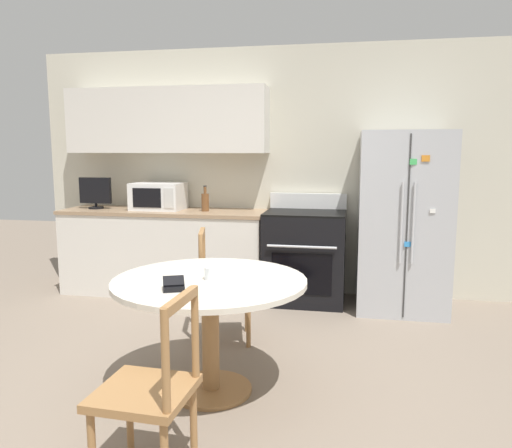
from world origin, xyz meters
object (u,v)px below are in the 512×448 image
object	(u,v)px
candle_glass	(211,274)
counter_bottle	(205,201)
countertop_tv	(95,192)
wallet	(174,285)
dining_chair_far	(223,288)
microwave	(158,196)
oven_range	(305,256)
refrigerator	(403,222)
dining_chair_near	(150,392)

from	to	relation	value
candle_glass	counter_bottle	bearing A→B (deg)	107.57
countertop_tv	wallet	distance (m)	2.92
countertop_tv	dining_chair_far	world-z (taller)	countertop_tv
microwave	candle_glass	size ratio (longest dim) A/B	5.99
countertop_tv	wallet	world-z (taller)	countertop_tv
oven_range	dining_chair_far	distance (m)	1.31
candle_glass	wallet	bearing A→B (deg)	-120.06
candle_glass	wallet	distance (m)	0.30
countertop_tv	counter_bottle	bearing A→B (deg)	0.36
microwave	counter_bottle	xyz separation A→B (m)	(0.53, -0.05, -0.04)
refrigerator	candle_glass	world-z (taller)	refrigerator
oven_range	dining_chair_far	world-z (taller)	oven_range
microwave	dining_chair_near	distance (m)	3.27
dining_chair_near	microwave	bearing A→B (deg)	23.54
dining_chair_near	dining_chair_far	size ratio (longest dim) A/B	1.00
refrigerator	countertop_tv	bearing A→B (deg)	178.88
counter_bottle	wallet	xyz separation A→B (m)	(0.51, -2.34, -0.23)
microwave	wallet	world-z (taller)	microwave
oven_range	counter_bottle	world-z (taller)	counter_bottle
refrigerator	dining_chair_far	distance (m)	1.91
oven_range	countertop_tv	size ratio (longest dim) A/B	3.07
refrigerator	dining_chair_near	distance (m)	3.21
oven_range	counter_bottle	bearing A→B (deg)	179.47
oven_range	candle_glass	size ratio (longest dim) A/B	12.24
refrigerator	microwave	world-z (taller)	refrigerator
refrigerator	oven_range	bearing A→B (deg)	176.27
counter_bottle	countertop_tv	bearing A→B (deg)	-179.64
refrigerator	candle_glass	xyz separation A→B (m)	(-1.32, -2.01, -0.08)
oven_range	microwave	distance (m)	1.68
wallet	microwave	bearing A→B (deg)	113.58
wallet	dining_chair_near	bearing A→B (deg)	-80.48
refrigerator	dining_chair_far	size ratio (longest dim) A/B	1.89
oven_range	microwave	bearing A→B (deg)	177.78
countertop_tv	oven_range	bearing A→B (deg)	-0.05
candle_glass	wallet	xyz separation A→B (m)	(-0.15, -0.26, -0.01)
microwave	dining_chair_near	world-z (taller)	microwave
dining_chair_far	microwave	bearing A→B (deg)	-154.48
refrigerator	counter_bottle	bearing A→B (deg)	177.96
oven_range	wallet	distance (m)	2.41
refrigerator	dining_chair_far	world-z (taller)	refrigerator
dining_chair_far	wallet	xyz separation A→B (m)	(0.02, -1.14, 0.33)
oven_range	counter_bottle	xyz separation A→B (m)	(-1.04, 0.01, 0.53)
counter_bottle	dining_chair_far	bearing A→B (deg)	-67.54
wallet	refrigerator	bearing A→B (deg)	57.01
oven_range	dining_chair_far	bearing A→B (deg)	-114.96
countertop_tv	microwave	bearing A→B (deg)	4.85
countertop_tv	dining_chair_near	bearing A→B (deg)	-57.94
wallet	oven_range	bearing A→B (deg)	77.05
oven_range	wallet	xyz separation A→B (m)	(-0.54, -2.33, 0.30)
candle_glass	wallet	size ratio (longest dim) A/B	0.54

